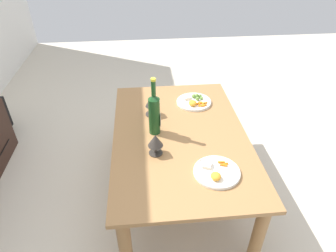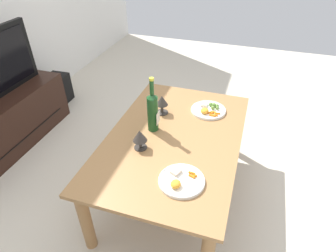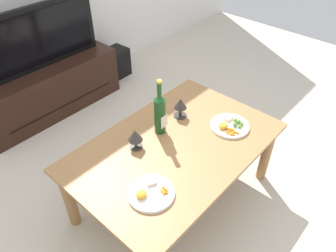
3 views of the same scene
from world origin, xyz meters
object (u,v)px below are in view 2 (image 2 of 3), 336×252
(dining_table, at_px, (174,146))
(dinner_plate_right, at_px, (208,110))
(floor_speaker, at_px, (59,88))
(goblet_left, at_px, (140,137))
(goblet_right, at_px, (162,102))
(tv_stand, at_px, (0,126))
(wine_bottle, at_px, (153,111))
(dinner_plate_left, at_px, (181,180))

(dining_table, height_order, dinner_plate_right, dinner_plate_right)
(floor_speaker, distance_m, goblet_left, 1.80)
(goblet_right, bearing_deg, dining_table, -145.68)
(tv_stand, xyz_separation_m, goblet_right, (0.22, -1.38, 0.37))
(dining_table, relative_size, floor_speaker, 4.23)
(tv_stand, distance_m, goblet_right, 1.44)
(wine_bottle, distance_m, dinner_plate_left, 0.52)
(goblet_left, bearing_deg, wine_bottle, -2.08)
(tv_stand, height_order, floor_speaker, tv_stand)
(wine_bottle, bearing_deg, dinner_plate_right, -43.03)
(dining_table, height_order, wine_bottle, wine_bottle)
(wine_bottle, relative_size, goblet_right, 2.68)
(wine_bottle, distance_m, goblet_left, 0.21)
(dinner_plate_left, bearing_deg, dining_table, 22.04)
(tv_stand, bearing_deg, floor_speaker, 1.67)
(wine_bottle, height_order, dinner_plate_left, wine_bottle)
(floor_speaker, bearing_deg, goblet_right, -115.97)
(tv_stand, relative_size, floor_speaker, 4.24)
(wine_bottle, distance_m, dinner_plate_right, 0.47)
(dining_table, xyz_separation_m, goblet_left, (-0.17, 0.16, 0.16))
(floor_speaker, xyz_separation_m, goblet_left, (-1.04, -1.40, 0.44))
(wine_bottle, relative_size, dinner_plate_left, 1.50)
(dining_table, bearing_deg, goblet_left, 136.23)
(dinner_plate_right, bearing_deg, goblet_right, 111.49)
(wine_bottle, bearing_deg, dinner_plate_left, -142.77)
(wine_bottle, xyz_separation_m, dinner_plate_right, (0.33, -0.31, -0.13))
(tv_stand, height_order, dinner_plate_left, dinner_plate_left)
(dining_table, bearing_deg, wine_bottle, 77.57)
(goblet_right, height_order, dinner_plate_left, goblet_right)
(goblet_left, distance_m, dinner_plate_right, 0.63)
(floor_speaker, height_order, goblet_right, goblet_right)
(dining_table, xyz_separation_m, goblet_right, (0.24, 0.16, 0.17))
(floor_speaker, bearing_deg, dinner_plate_right, -108.21)
(goblet_right, bearing_deg, tv_stand, 98.88)
(dining_table, relative_size, goblet_right, 9.20)
(dining_table, xyz_separation_m, dinner_plate_right, (0.36, -0.15, 0.09))
(dining_table, relative_size, dinner_plate_right, 5.09)
(goblet_left, relative_size, dinner_plate_right, 0.52)
(goblet_left, bearing_deg, goblet_right, 0.00)
(tv_stand, xyz_separation_m, floor_speaker, (0.84, 0.02, -0.07))
(tv_stand, bearing_deg, wine_bottle, -89.59)
(dinner_plate_right, bearing_deg, goblet_left, 149.50)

